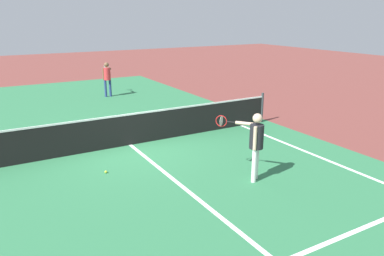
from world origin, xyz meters
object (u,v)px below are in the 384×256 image
at_px(net, 129,129).
at_px(player_near, 255,139).
at_px(tennis_ball_near_net, 106,172).
at_px(player_far, 107,75).

bearing_deg(net, player_near, -66.69).
bearing_deg(tennis_ball_near_net, net, 52.76).
xyz_separation_m(net, tennis_ball_near_net, (-1.26, -1.66, -0.46)).
bearing_deg(player_far, tennis_ball_near_net, -108.15).
relative_size(player_far, tennis_ball_near_net, 24.45).
xyz_separation_m(player_near, tennis_ball_near_net, (-2.88, 2.10, -0.96)).
xyz_separation_m(player_far, tennis_ball_near_net, (-2.86, -8.72, -0.97)).
relative_size(player_near, player_far, 1.00).
bearing_deg(net, tennis_ball_near_net, -127.24).
height_order(net, player_far, player_far).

